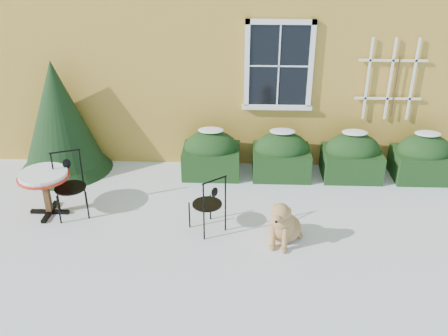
{
  "coord_description": "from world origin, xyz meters",
  "views": [
    {
      "loc": [
        0.28,
        -5.84,
        4.36
      ],
      "look_at": [
        0.0,
        1.0,
        0.9
      ],
      "focal_mm": 40.0,
      "sensor_mm": 36.0,
      "label": 1
    }
  ],
  "objects_px": {
    "evergreen_shrub": "(60,128)",
    "patio_chair_near": "(209,203)",
    "dog": "(283,225)",
    "bistro_table": "(44,179)",
    "patio_chair_far": "(70,185)"
  },
  "relations": [
    {
      "from": "evergreen_shrub",
      "to": "patio_chair_far",
      "type": "distance_m",
      "value": 1.72
    },
    {
      "from": "patio_chair_far",
      "to": "patio_chair_near",
      "type": "bearing_deg",
      "value": -31.73
    },
    {
      "from": "patio_chair_far",
      "to": "evergreen_shrub",
      "type": "bearing_deg",
      "value": 90.81
    },
    {
      "from": "evergreen_shrub",
      "to": "bistro_table",
      "type": "xyz_separation_m",
      "value": [
        0.24,
        -1.6,
        -0.23
      ]
    },
    {
      "from": "bistro_table",
      "to": "patio_chair_far",
      "type": "height_order",
      "value": "patio_chair_far"
    },
    {
      "from": "bistro_table",
      "to": "dog",
      "type": "bearing_deg",
      "value": -10.03
    },
    {
      "from": "dog",
      "to": "patio_chair_near",
      "type": "bearing_deg",
      "value": -173.26
    },
    {
      "from": "evergreen_shrub",
      "to": "patio_chair_near",
      "type": "bearing_deg",
      "value": -34.52
    },
    {
      "from": "evergreen_shrub",
      "to": "patio_chair_near",
      "type": "distance_m",
      "value": 3.53
    },
    {
      "from": "bistro_table",
      "to": "dog",
      "type": "height_order",
      "value": "same"
    },
    {
      "from": "patio_chair_far",
      "to": "dog",
      "type": "height_order",
      "value": "patio_chair_far"
    },
    {
      "from": "patio_chair_near",
      "to": "dog",
      "type": "relative_size",
      "value": 1.16
    },
    {
      "from": "evergreen_shrub",
      "to": "patio_chair_far",
      "type": "xyz_separation_m",
      "value": [
        0.63,
        -1.56,
        -0.33
      ]
    },
    {
      "from": "bistro_table",
      "to": "patio_chair_far",
      "type": "distance_m",
      "value": 0.4
    },
    {
      "from": "patio_chair_near",
      "to": "dog",
      "type": "height_order",
      "value": "patio_chair_near"
    }
  ]
}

